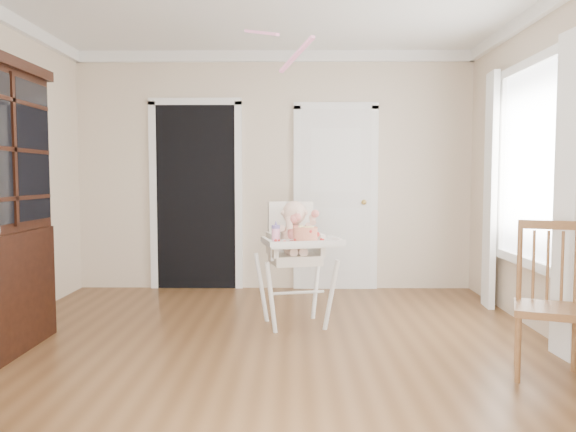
{
  "coord_description": "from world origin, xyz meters",
  "views": [
    {
      "loc": [
        0.23,
        -3.94,
        1.29
      ],
      "look_at": [
        0.17,
        0.76,
        0.96
      ],
      "focal_mm": 35.0,
      "sensor_mm": 36.0,
      "label": 1
    }
  ],
  "objects_px": {
    "cake": "(305,234)",
    "sippy_cup": "(276,233)",
    "dining_chair": "(548,304)",
    "high_chair": "(295,248)"
  },
  "relations": [
    {
      "from": "cake",
      "to": "sippy_cup",
      "type": "relative_size",
      "value": 1.55
    },
    {
      "from": "sippy_cup",
      "to": "dining_chair",
      "type": "height_order",
      "value": "dining_chair"
    },
    {
      "from": "high_chair",
      "to": "dining_chair",
      "type": "distance_m",
      "value": 2.04
    },
    {
      "from": "sippy_cup",
      "to": "dining_chair",
      "type": "bearing_deg",
      "value": -29.24
    },
    {
      "from": "high_chair",
      "to": "cake",
      "type": "bearing_deg",
      "value": -82.9
    },
    {
      "from": "dining_chair",
      "to": "cake",
      "type": "bearing_deg",
      "value": 168.54
    },
    {
      "from": "sippy_cup",
      "to": "high_chair",
      "type": "bearing_deg",
      "value": 51.95
    },
    {
      "from": "cake",
      "to": "dining_chair",
      "type": "distance_m",
      "value": 1.87
    },
    {
      "from": "cake",
      "to": "sippy_cup",
      "type": "xyz_separation_m",
      "value": [
        -0.24,
        0.02,
        0.01
      ]
    },
    {
      "from": "high_chair",
      "to": "dining_chair",
      "type": "xyz_separation_m",
      "value": [
        1.63,
        -1.21,
        -0.21
      ]
    }
  ]
}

